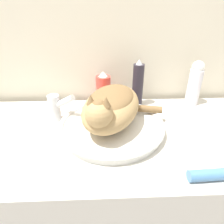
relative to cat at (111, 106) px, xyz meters
name	(u,v)px	position (x,y,z in m)	size (l,w,h in m)	color
wall_back	(109,21)	(0.00, 0.33, 0.25)	(8.00, 0.05, 2.40)	beige
vanity_counter	(112,205)	(0.00, -0.01, -0.53)	(1.28, 0.57, 0.84)	beige
sink_basin	(112,126)	(0.00, 0.01, -0.09)	(0.39, 0.39, 0.04)	silver
cat	(111,106)	(0.00, 0.00, 0.00)	(0.35, 0.36, 0.16)	tan
faucet	(56,107)	(-0.22, 0.09, -0.05)	(0.12, 0.07, 0.13)	silver
spray_bottle_trigger	(103,90)	(-0.03, 0.22, -0.04)	(0.07, 0.07, 0.17)	#DB3D33
hairspray_can_black	(138,85)	(0.13, 0.22, -0.01)	(0.05, 0.05, 0.22)	#28232D
lotion_bottle_white	(195,83)	(0.39, 0.22, -0.01)	(0.06, 0.06, 0.21)	silver
cream_tube	(216,175)	(0.28, -0.24, -0.10)	(0.15, 0.04, 0.04)	#4C7FB2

